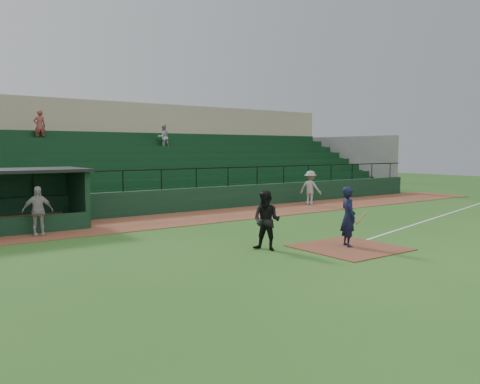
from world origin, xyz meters
TOP-DOWN VIEW (x-y plane):
  - ground at (0.00, 0.00)m, footprint 90.00×90.00m
  - warning_track at (0.00, 8.00)m, footprint 40.00×4.00m
  - home_plate_dirt at (0.00, -1.00)m, footprint 3.00×3.00m
  - foul_line at (8.00, 1.20)m, footprint 17.49×4.44m
  - stadium_structure at (-0.00, 16.46)m, footprint 38.00×13.08m
  - batter_at_plate at (0.10, -0.84)m, footprint 1.16×0.86m
  - umpire at (-2.38, 0.33)m, footprint 1.07×1.15m
  - runner at (7.47, 8.44)m, footprint 1.13×1.43m
  - dugout_player_a at (-7.56, 7.24)m, footprint 1.12×0.60m

SIDE VIEW (x-z plane):
  - ground at x=0.00m, z-range 0.00..0.00m
  - foul_line at x=8.00m, z-range 0.00..0.01m
  - warning_track at x=0.00m, z-range 0.00..0.03m
  - home_plate_dirt at x=0.00m, z-range 0.00..0.03m
  - dugout_player_a at x=-7.56m, z-range 0.03..1.84m
  - umpire at x=-2.38m, z-range 0.00..1.89m
  - batter_at_plate at x=0.10m, z-range 0.00..1.98m
  - runner at x=7.47m, z-range 0.03..1.97m
  - stadium_structure at x=0.00m, z-range -0.90..5.50m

